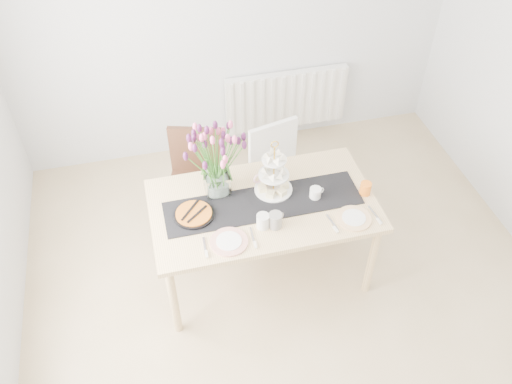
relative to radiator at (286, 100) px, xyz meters
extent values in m
plane|color=tan|center=(-0.50, -2.19, -0.45)|extent=(4.50, 4.50, 0.00)
plane|color=silver|center=(-0.50, 0.06, 0.85)|extent=(4.00, 0.00, 4.00)
cube|color=white|center=(0.00, 0.00, 0.00)|extent=(1.20, 0.08, 0.60)
cube|color=tan|center=(-0.65, -1.62, 0.28)|extent=(1.60, 0.90, 0.04)
cylinder|color=tan|center=(-1.38, -2.00, -0.09)|extent=(0.06, 0.06, 0.71)
cylinder|color=tan|center=(0.08, -2.00, -0.09)|extent=(0.06, 0.06, 0.71)
cylinder|color=tan|center=(-1.38, -1.24, -0.09)|extent=(0.06, 0.06, 0.71)
cylinder|color=tan|center=(0.08, -1.24, -0.09)|extent=(0.06, 0.06, 0.71)
cube|color=#382014|center=(-1.06, -1.04, 0.01)|extent=(0.56, 0.56, 0.04)
cube|color=#382014|center=(-1.00, -0.84, 0.24)|extent=(0.44, 0.17, 0.43)
cylinder|color=#382014|center=(-1.28, -1.16, -0.23)|extent=(0.04, 0.04, 0.44)
cylinder|color=#382014|center=(-0.94, -1.26, -0.23)|extent=(0.04, 0.04, 0.44)
cylinder|color=#382014|center=(-1.18, -0.81, -0.23)|extent=(0.04, 0.04, 0.44)
cylinder|color=#382014|center=(-0.84, -0.92, -0.23)|extent=(0.04, 0.04, 0.44)
cube|color=white|center=(-0.34, -1.09, -0.01)|extent=(0.52, 0.52, 0.04)
cube|color=white|center=(-0.38, -0.90, 0.22)|extent=(0.43, 0.14, 0.41)
cylinder|color=white|center=(-0.47, -1.31, -0.24)|extent=(0.04, 0.04, 0.42)
cylinder|color=white|center=(-0.12, -1.22, -0.24)|extent=(0.04, 0.04, 0.42)
cylinder|color=white|center=(-0.56, -0.96, -0.24)|extent=(0.04, 0.04, 0.42)
cylinder|color=white|center=(-0.21, -0.87, -0.24)|extent=(0.04, 0.04, 0.42)
cube|color=black|center=(-0.65, -1.62, 0.30)|extent=(1.40, 0.35, 0.01)
cube|color=silver|center=(-0.94, -1.42, 0.39)|extent=(0.17, 0.17, 0.17)
cylinder|color=gold|center=(-0.55, -1.50, 0.50)|extent=(0.01, 0.01, 0.40)
cylinder|color=white|center=(-0.55, -1.50, 0.31)|extent=(0.28, 0.28, 0.01)
cylinder|color=white|center=(-0.55, -1.50, 0.46)|extent=(0.22, 0.22, 0.01)
cylinder|color=white|center=(-0.55, -1.50, 0.59)|extent=(0.17, 0.17, 0.01)
cylinder|color=silver|center=(-0.28, -1.65, 0.34)|extent=(0.10, 0.10, 0.08)
cylinder|color=black|center=(-1.15, -1.62, 0.31)|extent=(0.28, 0.28, 0.02)
cylinder|color=orange|center=(-1.15, -1.62, 0.33)|extent=(0.25, 0.25, 0.01)
cylinder|color=gray|center=(-0.63, -1.84, 0.36)|extent=(0.13, 0.13, 0.11)
cylinder|color=silver|center=(-0.71, -1.83, 0.35)|extent=(0.09, 0.09, 0.11)
cylinder|color=orange|center=(0.08, -1.69, 0.35)|extent=(0.11, 0.11, 0.10)
cylinder|color=white|center=(-0.96, -1.91, 0.31)|extent=(0.27, 0.27, 0.01)
cylinder|color=silver|center=(-0.09, -1.91, 0.31)|extent=(0.28, 0.28, 0.01)
camera|label=1|loc=(-1.36, -4.23, 3.02)|focal=38.00mm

